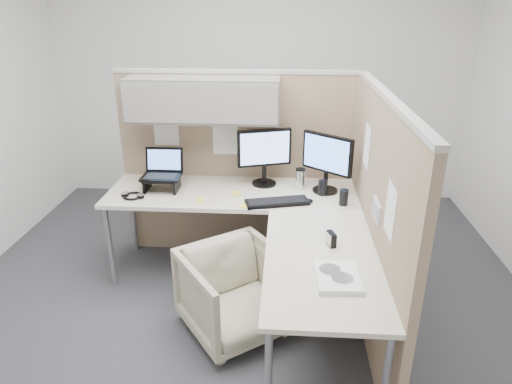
# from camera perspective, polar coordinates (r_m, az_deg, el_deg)

# --- Properties ---
(ground) EXTENTS (4.50, 4.50, 0.00)m
(ground) POSITION_cam_1_polar(r_m,az_deg,el_deg) (3.53, -1.95, -14.38)
(ground) COLOR #343438
(ground) RESTS_ON ground
(partition_back) EXTENTS (2.00, 0.36, 1.63)m
(partition_back) POSITION_cam_1_polar(r_m,az_deg,el_deg) (3.81, -4.20, 6.94)
(partition_back) COLOR #977D63
(partition_back) RESTS_ON ground
(partition_right) EXTENTS (0.07, 2.03, 1.63)m
(partition_right) POSITION_cam_1_polar(r_m,az_deg,el_deg) (3.09, 14.58, -3.20)
(partition_right) COLOR #977D63
(partition_right) RESTS_ON ground
(desk) EXTENTS (2.00, 1.98, 0.73)m
(desk) POSITION_cam_1_polar(r_m,az_deg,el_deg) (3.27, 0.29, -3.48)
(desk) COLOR beige
(desk) RESTS_ON ground
(office_chair) EXTENTS (0.87, 0.87, 0.66)m
(office_chair) POSITION_cam_1_polar(r_m,az_deg,el_deg) (3.16, -2.55, -12.01)
(office_chair) COLOR #BBAF94
(office_chair) RESTS_ON ground
(monitor_left) EXTENTS (0.43, 0.20, 0.47)m
(monitor_left) POSITION_cam_1_polar(r_m,az_deg,el_deg) (3.69, 1.05, 4.95)
(monitor_left) COLOR black
(monitor_left) RESTS_ON desk
(monitor_right) EXTENTS (0.37, 0.30, 0.47)m
(monitor_right) POSITION_cam_1_polar(r_m,az_deg,el_deg) (3.59, 8.85, 4.15)
(monitor_right) COLOR black
(monitor_right) RESTS_ON desk
(laptop_station) EXTENTS (0.30, 0.26, 0.32)m
(laptop_station) POSITION_cam_1_polar(r_m,az_deg,el_deg) (3.72, -11.65, 2.13)
(laptop_station) COLOR black
(laptop_station) RESTS_ON desk
(keyboard) EXTENTS (0.50, 0.27, 0.02)m
(keyboard) POSITION_cam_1_polar(r_m,az_deg,el_deg) (3.42, 2.66, -1.28)
(keyboard) COLOR black
(keyboard) RESTS_ON desk
(mouse) EXTENTS (0.10, 0.07, 0.03)m
(mouse) POSITION_cam_1_polar(r_m,az_deg,el_deg) (3.45, 6.46, -1.10)
(mouse) COLOR black
(mouse) RESTS_ON desk
(travel_mug) EXTENTS (0.08, 0.08, 0.17)m
(travel_mug) POSITION_cam_1_polar(r_m,az_deg,el_deg) (3.69, 5.55, 1.69)
(travel_mug) COLOR silver
(travel_mug) RESTS_ON desk
(soda_can_green) EXTENTS (0.07, 0.07, 0.12)m
(soda_can_green) POSITION_cam_1_polar(r_m,az_deg,el_deg) (3.44, 10.91, -0.66)
(soda_can_green) COLOR black
(soda_can_green) RESTS_ON desk
(soda_can_silver) EXTENTS (0.07, 0.07, 0.12)m
(soda_can_silver) POSITION_cam_1_polar(r_m,az_deg,el_deg) (3.59, 8.30, 0.55)
(soda_can_silver) COLOR black
(soda_can_silver) RESTS_ON desk
(sticky_note_a) EXTENTS (0.09, 0.09, 0.01)m
(sticky_note_a) POSITION_cam_1_polar(r_m,az_deg,el_deg) (3.50, -6.92, -1.00)
(sticky_note_a) COLOR yellow
(sticky_note_a) RESTS_ON desk
(sticky_note_d) EXTENTS (0.09, 0.09, 0.01)m
(sticky_note_d) POSITION_cam_1_polar(r_m,az_deg,el_deg) (3.59, -2.49, -0.17)
(sticky_note_d) COLOR yellow
(sticky_note_d) RESTS_ON desk
(sticky_note_b) EXTENTS (0.10, 0.10, 0.01)m
(sticky_note_b) POSITION_cam_1_polar(r_m,az_deg,el_deg) (3.38, -1.44, -1.73)
(sticky_note_b) COLOR yellow
(sticky_note_b) RESTS_ON desk
(headphones) EXTENTS (0.19, 0.17, 0.03)m
(headphones) POSITION_cam_1_polar(r_m,az_deg,el_deg) (3.65, -15.16, -0.45)
(headphones) COLOR black
(headphones) RESTS_ON desk
(paper_stack) EXTENTS (0.25, 0.31, 0.03)m
(paper_stack) POSITION_cam_1_polar(r_m,az_deg,el_deg) (2.56, 10.18, -10.43)
(paper_stack) COLOR white
(paper_stack) RESTS_ON desk
(desk_clock) EXTENTS (0.06, 0.09, 0.09)m
(desk_clock) POSITION_cam_1_polar(r_m,az_deg,el_deg) (2.87, 9.36, -5.82)
(desk_clock) COLOR black
(desk_clock) RESTS_ON desk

